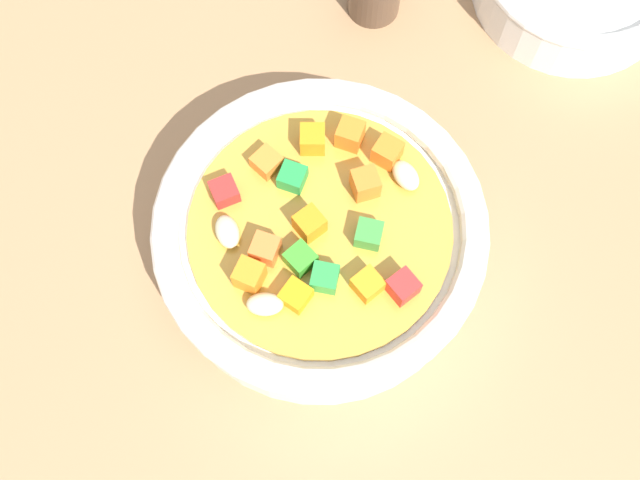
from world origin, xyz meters
TOP-DOWN VIEW (x-y plane):
  - ground_plane at (0.00, 0.00)cm, footprint 140.00×140.00cm
  - soup_bowl_main at (-0.00, 0.00)cm, footprint 18.15×18.15cm

SIDE VIEW (x-z plane):
  - ground_plane at x=0.00cm, z-range -2.00..0.00cm
  - soup_bowl_main at x=0.00cm, z-range -0.17..5.63cm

